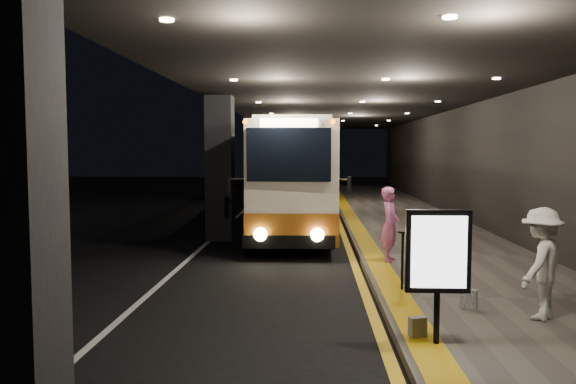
{
  "coord_description": "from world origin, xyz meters",
  "views": [
    {
      "loc": [
        1.33,
        -13.07,
        2.75
      ],
      "look_at": [
        0.71,
        1.08,
        1.7
      ],
      "focal_mm": 35.0,
      "sensor_mm": 36.0,
      "label": 1
    }
  ],
  "objects": [
    {
      "name": "lane_line_white",
      "position": [
        -1.8,
        5.0,
        0.01
      ],
      "size": [
        0.12,
        50.0,
        0.01
      ],
      "primitive_type": "cube",
      "color": "silver",
      "rests_on": "ground"
    },
    {
      "name": "tactile_strip",
      "position": [
        2.85,
        5.0,
        0.16
      ],
      "size": [
        0.5,
        50.0,
        0.01
      ],
      "primitive_type": "cube",
      "color": "gold",
      "rests_on": "sidewalk"
    },
    {
      "name": "passenger_waiting_white",
      "position": [
        4.86,
        -4.39,
        1.02
      ],
      "size": [
        1.14,
        1.18,
        1.73
      ],
      "primitive_type": "imported",
      "rotation": [
        0.0,
        0.0,
        -2.32
      ],
      "color": "silver",
      "rests_on": "sidewalk"
    },
    {
      "name": "kerb_stripe_yellow",
      "position": [
        2.35,
        5.0,
        0.01
      ],
      "size": [
        0.18,
        50.0,
        0.01
      ],
      "primitive_type": "cube",
      "color": "gold",
      "rests_on": "ground"
    },
    {
      "name": "coach_third",
      "position": [
        0.92,
        33.38,
        1.66
      ],
      "size": [
        2.82,
        11.13,
        3.47
      ],
      "rotation": [
        0.0,
        0.0,
        -0.05
      ],
      "color": "beige",
      "rests_on": "ground"
    },
    {
      "name": "stanchion_post",
      "position": [
        3.01,
        -2.68,
        0.7
      ],
      "size": [
        0.05,
        0.05,
        1.09
      ],
      "primitive_type": "cylinder",
      "color": "black",
      "rests_on": "sidewalk"
    },
    {
      "name": "ground",
      "position": [
        0.0,
        0.0,
        0.0
      ],
      "size": [
        90.0,
        90.0,
        0.0
      ],
      "primitive_type": "plane",
      "color": "black"
    },
    {
      "name": "coach_main",
      "position": [
        0.75,
        6.09,
        1.69
      ],
      "size": [
        2.47,
        11.38,
        3.53
      ],
      "rotation": [
        0.0,
        0.0,
        0.01
      ],
      "color": "beige",
      "rests_on": "ground"
    },
    {
      "name": "coach_second",
      "position": [
        0.85,
        18.17,
        1.67
      ],
      "size": [
        2.9,
        11.16,
        3.47
      ],
      "rotation": [
        0.0,
        0.0,
        0.05
      ],
      "color": "beige",
      "rests_on": "ground"
    },
    {
      "name": "canopy",
      "position": [
        2.5,
        5.0,
        4.6
      ],
      "size": [
        9.0,
        50.0,
        0.4
      ],
      "primitive_type": "cube",
      "color": "black",
      "rests_on": "support_columns"
    },
    {
      "name": "passenger_boarding",
      "position": [
        3.15,
        0.07,
        1.03
      ],
      "size": [
        0.55,
        0.71,
        1.75
      ],
      "primitive_type": "imported",
      "rotation": [
        0.0,
        0.0,
        1.35
      ],
      "color": "#D463A1",
      "rests_on": "sidewalk"
    },
    {
      "name": "terminal_wall",
      "position": [
        7.0,
        5.0,
        3.0
      ],
      "size": [
        0.1,
        50.0,
        6.0
      ],
      "primitive_type": "cube",
      "color": "black",
      "rests_on": "ground"
    },
    {
      "name": "bag_polka",
      "position": [
        3.91,
        -3.86,
        0.31
      ],
      "size": [
        0.29,
        0.21,
        0.32
      ],
      "primitive_type": "cube",
      "rotation": [
        0.0,
        0.0,
        -0.44
      ],
      "color": "black",
      "rests_on": "sidewalk"
    },
    {
      "name": "info_sign",
      "position": [
        3.0,
        -5.62,
        1.38
      ],
      "size": [
        0.86,
        0.12,
        1.82
      ],
      "rotation": [
        0.0,
        0.0,
        -0.0
      ],
      "color": "black",
      "rests_on": "sidewalk"
    },
    {
      "name": "sidewalk",
      "position": [
        4.75,
        5.0,
        0.07
      ],
      "size": [
        4.5,
        50.0,
        0.15
      ],
      "primitive_type": "cube",
      "color": "#514C44",
      "rests_on": "ground"
    },
    {
      "name": "support_columns",
      "position": [
        -1.5,
        4.0,
        2.2
      ],
      "size": [
        0.8,
        24.8,
        4.4
      ],
      "color": "black",
      "rests_on": "ground"
    },
    {
      "name": "bag_plain",
      "position": [
        2.8,
        -5.36,
        0.29
      ],
      "size": [
        0.26,
        0.19,
        0.29
      ],
      "primitive_type": "cube",
      "rotation": [
        0.0,
        0.0,
        0.27
      ],
      "color": "#ADA7A2",
      "rests_on": "sidewalk"
    }
  ]
}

